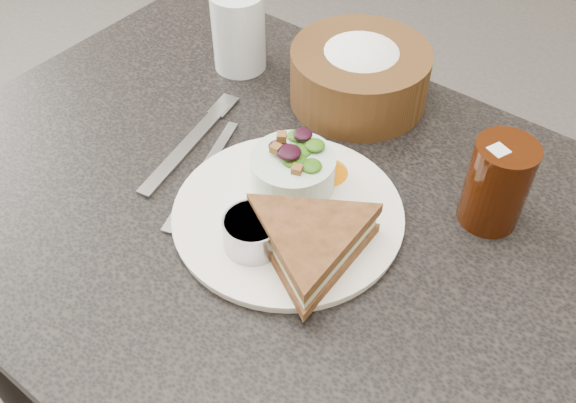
% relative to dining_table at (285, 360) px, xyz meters
% --- Properties ---
extents(dining_table, '(1.00, 0.70, 0.75)m').
position_rel_dining_table_xyz_m(dining_table, '(0.00, 0.00, 0.00)').
color(dining_table, black).
rests_on(dining_table, floor).
extents(dinner_plate, '(0.28, 0.28, 0.01)m').
position_rel_dining_table_xyz_m(dinner_plate, '(0.02, -0.01, 0.38)').
color(dinner_plate, silver).
rests_on(dinner_plate, dining_table).
extents(sandwich, '(0.24, 0.24, 0.05)m').
position_rel_dining_table_xyz_m(sandwich, '(0.08, -0.05, 0.41)').
color(sandwich, brown).
rests_on(sandwich, dinner_plate).
extents(salad_bowl, '(0.12, 0.12, 0.06)m').
position_rel_dining_table_xyz_m(salad_bowl, '(-0.01, 0.03, 0.42)').
color(salad_bowl, '#B5CEC0').
rests_on(salad_bowl, dinner_plate).
extents(dressing_ramekin, '(0.08, 0.08, 0.04)m').
position_rel_dining_table_xyz_m(dressing_ramekin, '(0.01, -0.08, 0.41)').
color(dressing_ramekin, '#A0A2A8').
rests_on(dressing_ramekin, dinner_plate).
extents(orange_wedge, '(0.08, 0.08, 0.03)m').
position_rel_dining_table_xyz_m(orange_wedge, '(0.01, 0.07, 0.40)').
color(orange_wedge, orange).
rests_on(orange_wedge, dinner_plate).
extents(fork, '(0.06, 0.20, 0.01)m').
position_rel_dining_table_xyz_m(fork, '(-0.17, 0.00, 0.38)').
color(fork, gray).
rests_on(fork, dining_table).
extents(knife, '(0.08, 0.21, 0.00)m').
position_rel_dining_table_xyz_m(knife, '(-0.12, -0.02, 0.38)').
color(knife, '#979BA0').
rests_on(knife, dining_table).
extents(bread_basket, '(0.23, 0.23, 0.11)m').
position_rel_dining_table_xyz_m(bread_basket, '(-0.05, 0.24, 0.43)').
color(bread_basket, '#472D17').
rests_on(bread_basket, dining_table).
extents(cola_glass, '(0.09, 0.09, 0.13)m').
position_rel_dining_table_xyz_m(cola_glass, '(0.21, 0.14, 0.44)').
color(cola_glass, black).
rests_on(cola_glass, dining_table).
extents(water_glass, '(0.10, 0.10, 0.12)m').
position_rel_dining_table_xyz_m(water_glass, '(-0.24, 0.20, 0.44)').
color(water_glass, silver).
rests_on(water_glass, dining_table).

